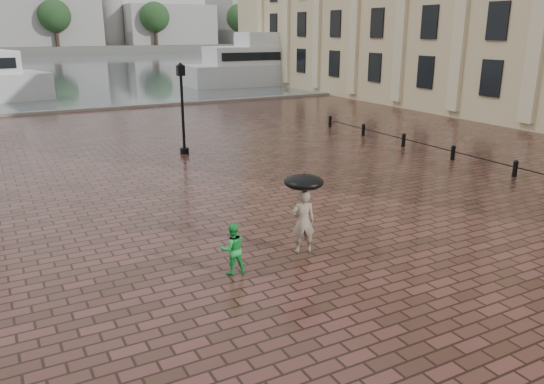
{
  "coord_description": "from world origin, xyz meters",
  "views": [
    {
      "loc": [
        -5.64,
        -11.4,
        6.04
      ],
      "look_at": [
        1.56,
        1.94,
        1.4
      ],
      "focal_mm": 35.0,
      "sensor_mm": 36.0,
      "label": 1
    }
  ],
  "objects_px": {
    "ferry_far": "(288,63)",
    "adult_pedestrian": "(303,222)",
    "street_lamps": "(3,116)",
    "child_pedestrian": "(232,249)"
  },
  "relations": [
    {
      "from": "street_lamps",
      "to": "adult_pedestrian",
      "type": "height_order",
      "value": "street_lamps"
    },
    {
      "from": "ferry_far",
      "to": "child_pedestrian",
      "type": "bearing_deg",
      "value": -119.33
    },
    {
      "from": "street_lamps",
      "to": "child_pedestrian",
      "type": "relative_size",
      "value": 11.28
    },
    {
      "from": "ferry_far",
      "to": "street_lamps",
      "type": "bearing_deg",
      "value": -135.38
    },
    {
      "from": "adult_pedestrian",
      "to": "ferry_far",
      "type": "xyz_separation_m",
      "value": [
        24.63,
        43.53,
        1.48
      ]
    },
    {
      "from": "street_lamps",
      "to": "adult_pedestrian",
      "type": "relative_size",
      "value": 8.46
    },
    {
      "from": "ferry_far",
      "to": "adult_pedestrian",
      "type": "bearing_deg",
      "value": -117.26
    },
    {
      "from": "adult_pedestrian",
      "to": "ferry_far",
      "type": "distance_m",
      "value": 50.03
    },
    {
      "from": "street_lamps",
      "to": "ferry_far",
      "type": "distance_m",
      "value": 42.47
    },
    {
      "from": "adult_pedestrian",
      "to": "street_lamps",
      "type": "bearing_deg",
      "value": -47.9
    }
  ]
}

